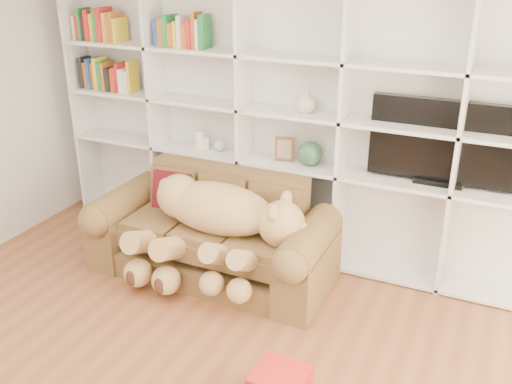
% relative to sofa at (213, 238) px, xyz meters
% --- Properties ---
extents(wall_back, '(5.00, 0.02, 2.70)m').
position_rel_sofa_xyz_m(wall_back, '(0.46, 0.78, 1.03)').
color(wall_back, silver).
rests_on(wall_back, floor).
extents(bookshelf, '(4.43, 0.35, 2.40)m').
position_rel_sofa_xyz_m(bookshelf, '(0.22, 0.65, 0.99)').
color(bookshelf, silver).
rests_on(bookshelf, floor).
extents(sofa, '(2.00, 0.86, 0.84)m').
position_rel_sofa_xyz_m(sofa, '(0.00, 0.00, 0.00)').
color(sofa, brown).
rests_on(sofa, floor).
extents(teddy_bear, '(1.39, 0.79, 0.81)m').
position_rel_sofa_xyz_m(teddy_bear, '(0.11, -0.17, 0.25)').
color(teddy_bear, tan).
rests_on(teddy_bear, sofa).
extents(throw_pillow, '(0.38, 0.24, 0.37)m').
position_rel_sofa_xyz_m(throw_pillow, '(-0.45, 0.14, 0.29)').
color(throw_pillow, '#601012').
rests_on(throw_pillow, sofa).
extents(tv, '(1.11, 0.18, 0.66)m').
position_rel_sofa_xyz_m(tv, '(1.66, 0.64, 0.87)').
color(tv, black).
rests_on(tv, bookshelf).
extents(picture_frame, '(0.16, 0.07, 0.20)m').
position_rel_sofa_xyz_m(picture_frame, '(0.39, 0.59, 0.66)').
color(picture_frame, brown).
rests_on(picture_frame, bookshelf).
extents(green_vase, '(0.21, 0.21, 0.21)m').
position_rel_sofa_xyz_m(green_vase, '(0.62, 0.59, 0.65)').
color(green_vase, '#2A5339').
rests_on(green_vase, bookshelf).
extents(figurine_tall, '(0.10, 0.10, 0.17)m').
position_rel_sofa_xyz_m(figurine_tall, '(-0.44, 0.59, 0.63)').
color(figurine_tall, silver).
rests_on(figurine_tall, bookshelf).
extents(figurine_short, '(0.08, 0.08, 0.11)m').
position_rel_sofa_xyz_m(figurine_short, '(-0.38, 0.59, 0.60)').
color(figurine_short, silver).
rests_on(figurine_short, bookshelf).
extents(snow_globe, '(0.11, 0.11, 0.11)m').
position_rel_sofa_xyz_m(snow_globe, '(-0.23, 0.59, 0.61)').
color(snow_globe, silver).
rests_on(snow_globe, bookshelf).
extents(shelf_vase, '(0.25, 0.25, 0.19)m').
position_rel_sofa_xyz_m(shelf_vase, '(0.56, 0.59, 1.09)').
color(shelf_vase, beige).
rests_on(shelf_vase, bookshelf).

